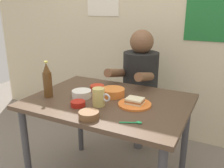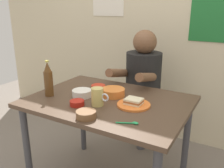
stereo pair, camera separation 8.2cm
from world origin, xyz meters
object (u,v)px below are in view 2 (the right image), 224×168
stool (141,116)px  dining_table (109,112)px  sambal_bowl_red (77,103)px  beer_bottle (48,80)px  person_seated (143,75)px  sandwich (134,101)px  beer_mug (98,97)px  plate_orange (134,105)px

stool → dining_table: bearing=-89.7°
sambal_bowl_red → beer_bottle: bearing=170.3°
person_seated → sambal_bowl_red: size_ratio=7.49×
sandwich → sambal_bowl_red: size_ratio=1.15×
beer_bottle → person_seated: bearing=61.7°
person_seated → beer_bottle: (-0.41, -0.76, 0.09)m
dining_table → person_seated: bearing=90.3°
person_seated → sambal_bowl_red: 0.82m
dining_table → beer_bottle: beer_bottle is taller
dining_table → beer_mug: beer_mug is taller
beer_bottle → sambal_bowl_red: bearing=-9.7°
plate_orange → sandwich: 0.02m
sandwich → dining_table: bearing=175.9°
beer_mug → sambal_bowl_red: beer_mug is taller
plate_orange → beer_mug: size_ratio=1.75×
stool → person_seated: 0.42m
plate_orange → beer_mug: 0.24m
dining_table → sambal_bowl_red: size_ratio=11.46×
beer_bottle → sambal_bowl_red: (0.29, -0.05, -0.10)m
dining_table → sandwich: sandwich is taller
dining_table → person_seated: size_ratio=1.53×
dining_table → beer_mug: 0.20m
person_seated → plate_orange: (0.20, -0.63, -0.02)m
sandwich → stool: bearing=107.5°
beer_mug → beer_bottle: (-0.41, -0.02, 0.06)m
plate_orange → beer_mug: beer_mug is taller
person_seated → beer_bottle: person_seated is taller
stool → beer_bottle: 1.02m
sandwich → beer_mug: size_ratio=0.87×
plate_orange → sambal_bowl_red: 0.37m
plate_orange → stool: bearing=107.5°
plate_orange → beer_mug: (-0.21, -0.11, 0.05)m
stool → sambal_bowl_red: bearing=-98.4°
sandwich → plate_orange: bearing=0.0°
beer_bottle → sandwich: bearing=12.0°
person_seated → sandwich: size_ratio=6.54×
person_seated → stool: bearing=90.0°
plate_orange → beer_bottle: 0.64m
beer_mug → dining_table: bearing=86.6°
dining_table → person_seated: (-0.00, 0.62, 0.12)m
dining_table → sambal_bowl_red: 0.26m
dining_table → beer_bottle: 0.49m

